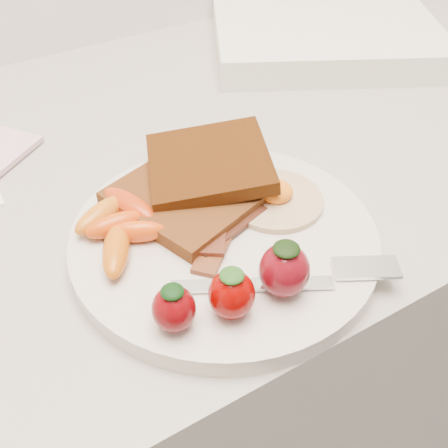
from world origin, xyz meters
TOP-DOWN VIEW (x-y plane):
  - counter at (0.00, 1.70)m, footprint 2.00×0.60m
  - plate at (0.01, 1.53)m, footprint 0.27×0.27m
  - toast_lower at (0.00, 1.59)m, footprint 0.15×0.15m
  - toast_upper at (0.03, 1.61)m, footprint 0.15×0.15m
  - fried_egg at (0.07, 1.55)m, footprint 0.11×0.11m
  - bacon_strips at (0.00, 1.53)m, footprint 0.10×0.09m
  - baby_carrots at (-0.07, 1.58)m, footprint 0.08×0.12m
  - strawberries at (-0.02, 1.46)m, footprint 0.12×0.05m
  - fork at (0.03, 1.45)m, footprint 0.18×0.09m
  - appliance at (0.35, 1.82)m, footprint 0.39×0.37m

SIDE VIEW (x-z plane):
  - counter at x=0.00m, z-range 0.00..0.90m
  - plate at x=0.01m, z-range 0.90..0.92m
  - appliance at x=0.35m, z-range 0.90..0.94m
  - fork at x=0.03m, z-range 0.92..0.92m
  - bacon_strips at x=0.00m, z-range 0.92..0.93m
  - fried_egg at x=0.07m, z-range 0.91..0.93m
  - toast_lower at x=0.00m, z-range 0.92..0.93m
  - baby_carrots at x=-0.07m, z-range 0.92..0.94m
  - toast_upper at x=0.03m, z-range 0.93..0.95m
  - strawberries at x=-0.02m, z-range 0.92..0.96m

